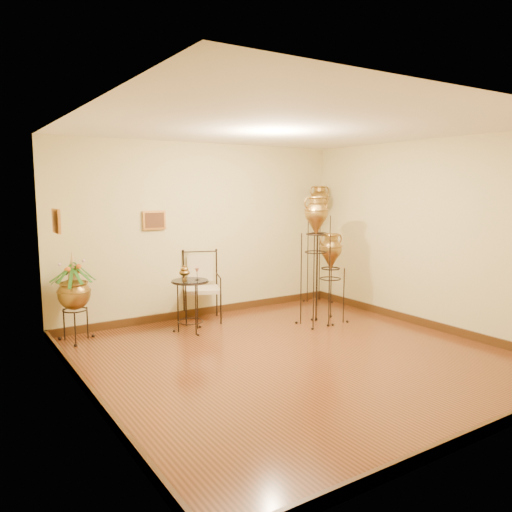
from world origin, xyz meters
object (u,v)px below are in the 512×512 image
amphora_mid (315,260)px  side_table (190,305)px  planter_urn (74,290)px  armchair (202,287)px  amphora_tall (319,243)px

amphora_mid → side_table: size_ratio=2.05×
planter_urn → side_table: 1.61m
amphora_mid → planter_urn: size_ratio=1.55×
armchair → amphora_tall: bearing=21.0°
amphora_tall → amphora_mid: amphora_tall is taller
armchair → side_table: 0.64m
armchair → side_table: armchair is taller
amphora_tall → planter_urn: (-4.30, -0.02, -0.38)m
amphora_mid → armchair: amphora_mid is taller
amphora_tall → armchair: bearing=180.0°
amphora_tall → planter_urn: 4.32m
planter_urn → armchair: 1.94m
amphora_tall → armchair: (-2.37, 0.00, -0.55)m
side_table → amphora_tall: bearing=9.3°
armchair → planter_urn: bearing=-158.5°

